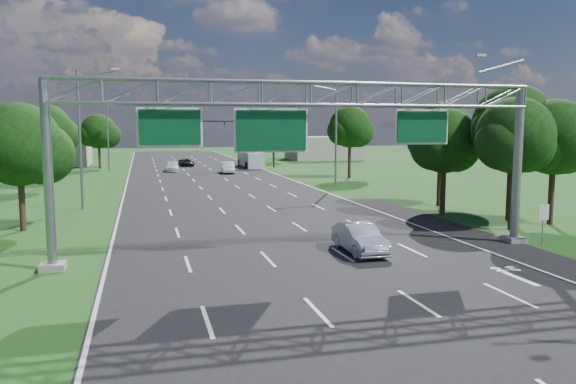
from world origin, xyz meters
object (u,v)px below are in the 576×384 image
object	(u,v)px
sign_gantry	(310,107)
traffic_signal	(249,131)
regulatory_sign	(543,216)
box_truck	(250,157)
silver_sedan	(360,238)

from	to	relation	value
sign_gantry	traffic_signal	xyz separation A→B (m)	(7.15, 53.00, -1.72)
regulatory_sign	traffic_signal	bearing A→B (deg)	95.20
box_truck	traffic_signal	bearing A→B (deg)	-104.82
regulatory_sign	box_truck	size ratio (longest dim) A/B	0.25
sign_gantry	traffic_signal	bearing A→B (deg)	82.32
traffic_signal	box_truck	size ratio (longest dim) A/B	1.46
regulatory_sign	traffic_signal	world-z (taller)	traffic_signal
sign_gantry	silver_sedan	bearing A→B (deg)	-5.41
traffic_signal	box_truck	world-z (taller)	traffic_signal
regulatory_sign	silver_sedan	distance (m)	9.69
sign_gantry	traffic_signal	size ratio (longest dim) A/B	1.92
silver_sedan	sign_gantry	bearing A→B (deg)	174.83
traffic_signal	silver_sedan	world-z (taller)	traffic_signal
silver_sedan	box_truck	distance (m)	55.63
traffic_signal	sign_gantry	bearing A→B (deg)	-97.68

